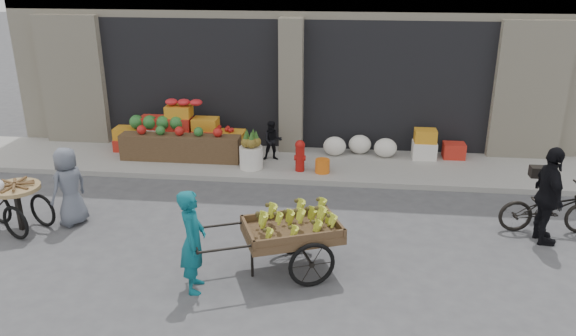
# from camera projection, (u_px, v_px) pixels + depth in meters

# --- Properties ---
(ground) EXTENTS (80.00, 80.00, 0.00)m
(ground) POSITION_uv_depth(u_px,v_px,m) (259.00, 253.00, 9.24)
(ground) COLOR #424244
(ground) RESTS_ON ground
(sidewalk) EXTENTS (18.00, 2.20, 0.12)m
(sidewalk) POSITION_uv_depth(u_px,v_px,m) (287.00, 164.00, 13.03)
(sidewalk) COLOR gray
(sidewalk) RESTS_ON ground
(building) EXTENTS (14.00, 6.45, 7.00)m
(building) POSITION_uv_depth(u_px,v_px,m) (303.00, 3.00, 15.51)
(building) COLOR beige
(building) RESTS_ON ground
(fruit_display) EXTENTS (3.10, 1.12, 1.24)m
(fruit_display) POSITION_uv_depth(u_px,v_px,m) (185.00, 132.00, 13.33)
(fruit_display) COLOR red
(fruit_display) RESTS_ON sidewalk
(pineapple_bin) EXTENTS (0.52, 0.52, 0.50)m
(pineapple_bin) POSITION_uv_depth(u_px,v_px,m) (251.00, 157.00, 12.53)
(pineapple_bin) COLOR silver
(pineapple_bin) RESTS_ON sidewalk
(fire_hydrant) EXTENTS (0.22, 0.22, 0.71)m
(fire_hydrant) POSITION_uv_depth(u_px,v_px,m) (300.00, 154.00, 12.32)
(fire_hydrant) COLOR #A5140F
(fire_hydrant) RESTS_ON sidewalk
(orange_bucket) EXTENTS (0.32, 0.32, 0.30)m
(orange_bucket) POSITION_uv_depth(u_px,v_px,m) (322.00, 166.00, 12.31)
(orange_bucket) COLOR orange
(orange_bucket) RESTS_ON sidewalk
(right_bay_goods) EXTENTS (3.35, 0.60, 0.70)m
(right_bay_goods) POSITION_uv_depth(u_px,v_px,m) (400.00, 146.00, 13.19)
(right_bay_goods) COLOR silver
(right_bay_goods) RESTS_ON sidewalk
(seated_person) EXTENTS (0.51, 0.43, 0.93)m
(seated_person) POSITION_uv_depth(u_px,v_px,m) (272.00, 141.00, 12.97)
(seated_person) COLOR black
(seated_person) RESTS_ON sidewalk
(banana_cart) EXTENTS (2.59, 1.77, 1.01)m
(banana_cart) POSITION_uv_depth(u_px,v_px,m) (289.00, 228.00, 8.46)
(banana_cart) COLOR brown
(banana_cart) RESTS_ON ground
(vendor_woman) EXTENTS (0.45, 0.62, 1.56)m
(vendor_woman) POSITION_uv_depth(u_px,v_px,m) (193.00, 241.00, 7.98)
(vendor_woman) COLOR #0D5B68
(vendor_woman) RESTS_ON ground
(tricycle_cart) EXTENTS (1.45, 1.09, 0.95)m
(tricycle_cart) POSITION_uv_depth(u_px,v_px,m) (17.00, 200.00, 9.85)
(tricycle_cart) COLOR #9E7F51
(tricycle_cart) RESTS_ON ground
(vendor_grey) EXTENTS (0.72, 0.84, 1.45)m
(vendor_grey) POSITION_uv_depth(u_px,v_px,m) (69.00, 186.00, 10.02)
(vendor_grey) COLOR slate
(vendor_grey) RESTS_ON ground
(bicycle) EXTENTS (1.74, 0.68, 0.90)m
(bicycle) POSITION_uv_depth(u_px,v_px,m) (549.00, 208.00, 9.81)
(bicycle) COLOR black
(bicycle) RESTS_ON ground
(cyclist) EXTENTS (0.46, 1.02, 1.70)m
(cyclist) POSITION_uv_depth(u_px,v_px,m) (549.00, 196.00, 9.32)
(cyclist) COLOR black
(cyclist) RESTS_ON ground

